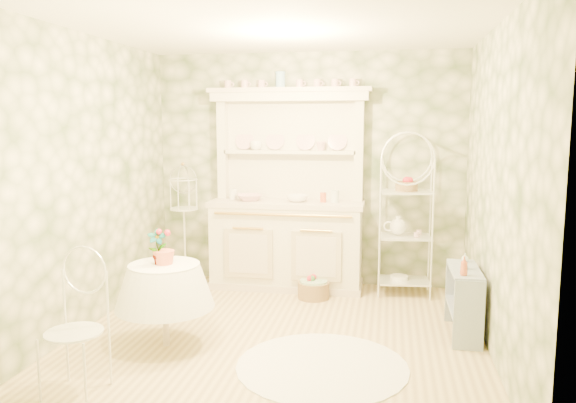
% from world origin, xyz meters
% --- Properties ---
extents(floor, '(3.60, 3.60, 0.00)m').
position_xyz_m(floor, '(0.00, 0.00, 0.00)').
color(floor, '#D4BE83').
rests_on(floor, ground).
extents(ceiling, '(3.60, 3.60, 0.00)m').
position_xyz_m(ceiling, '(0.00, 0.00, 2.70)').
color(ceiling, white).
rests_on(ceiling, floor).
extents(wall_left, '(3.60, 3.60, 0.00)m').
position_xyz_m(wall_left, '(-1.80, 0.00, 1.35)').
color(wall_left, beige).
rests_on(wall_left, floor).
extents(wall_right, '(3.60, 3.60, 0.00)m').
position_xyz_m(wall_right, '(1.80, 0.00, 1.35)').
color(wall_right, beige).
rests_on(wall_right, floor).
extents(wall_back, '(3.60, 3.60, 0.00)m').
position_xyz_m(wall_back, '(0.00, 1.80, 1.35)').
color(wall_back, beige).
rests_on(wall_back, floor).
extents(wall_front, '(3.60, 3.60, 0.00)m').
position_xyz_m(wall_front, '(0.00, -1.80, 1.35)').
color(wall_front, beige).
rests_on(wall_front, floor).
extents(kitchen_dresser, '(1.87, 0.61, 2.29)m').
position_xyz_m(kitchen_dresser, '(-0.20, 1.52, 1.15)').
color(kitchen_dresser, white).
rests_on(kitchen_dresser, floor).
extents(bakers_rack, '(0.56, 0.43, 1.71)m').
position_xyz_m(bakers_rack, '(1.13, 1.49, 0.85)').
color(bakers_rack, white).
rests_on(bakers_rack, floor).
extents(side_shelf, '(0.35, 0.77, 0.63)m').
position_xyz_m(side_shelf, '(1.63, 0.33, 0.32)').
color(side_shelf, '#8F9DB2').
rests_on(side_shelf, floor).
extents(round_table, '(0.81, 0.81, 0.69)m').
position_xyz_m(round_table, '(-0.90, -0.37, 0.35)').
color(round_table, white).
rests_on(round_table, floor).
extents(cafe_chair, '(0.42, 0.42, 0.86)m').
position_xyz_m(cafe_chair, '(-1.18, -1.31, 0.43)').
color(cafe_chair, white).
rests_on(cafe_chair, floor).
extents(birdcage_stand, '(0.35, 0.35, 1.48)m').
position_xyz_m(birdcage_stand, '(-1.39, 1.38, 0.74)').
color(birdcage_stand, white).
rests_on(birdcage_stand, floor).
extents(floor_basket, '(0.35, 0.35, 0.20)m').
position_xyz_m(floor_basket, '(0.16, 1.15, 0.10)').
color(floor_basket, '#92734A').
rests_on(floor_basket, floor).
extents(lace_rug, '(1.76, 1.76, 0.01)m').
position_xyz_m(lace_rug, '(0.46, -0.56, 0.01)').
color(lace_rug, white).
rests_on(lace_rug, floor).
extents(bowl_floral, '(0.39, 0.39, 0.07)m').
position_xyz_m(bowl_floral, '(-0.63, 1.48, 1.02)').
color(bowl_floral, white).
rests_on(bowl_floral, kitchen_dresser).
extents(bowl_white, '(0.26, 0.26, 0.08)m').
position_xyz_m(bowl_white, '(-0.07, 1.49, 1.02)').
color(bowl_white, white).
rests_on(bowl_white, kitchen_dresser).
extents(cup_left, '(0.17, 0.17, 0.11)m').
position_xyz_m(cup_left, '(-0.59, 1.68, 1.61)').
color(cup_left, white).
rests_on(cup_left, kitchen_dresser).
extents(cup_right, '(0.14, 0.14, 0.10)m').
position_xyz_m(cup_right, '(0.17, 1.68, 1.61)').
color(cup_right, white).
rests_on(cup_right, kitchen_dresser).
extents(potted_geranium, '(0.19, 0.16, 0.30)m').
position_xyz_m(potted_geranium, '(-0.94, -0.40, 0.85)').
color(potted_geranium, '#3F7238').
rests_on(potted_geranium, round_table).
extents(bottle_amber, '(0.08, 0.08, 0.16)m').
position_xyz_m(bottle_amber, '(1.59, 0.09, 0.68)').
color(bottle_amber, '#C65C35').
rests_on(bottle_amber, side_shelf).
extents(bottle_blue, '(0.06, 0.06, 0.10)m').
position_xyz_m(bottle_blue, '(1.62, 0.31, 0.65)').
color(bottle_blue, '#87B7DE').
rests_on(bottle_blue, side_shelf).
extents(bottle_glass, '(0.07, 0.07, 0.08)m').
position_xyz_m(bottle_glass, '(1.66, 0.58, 0.65)').
color(bottle_glass, silver).
rests_on(bottle_glass, side_shelf).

